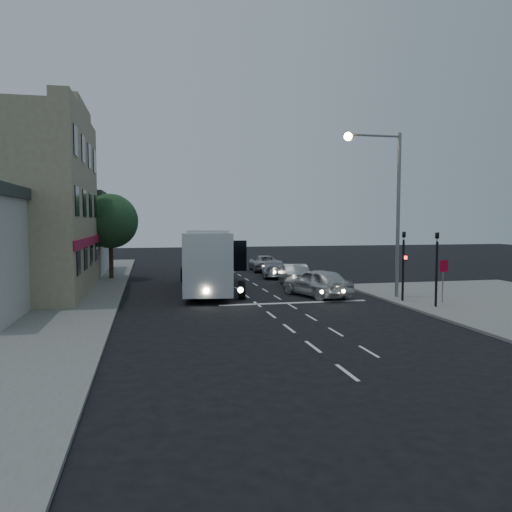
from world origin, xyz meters
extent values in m
plane|color=black|center=(0.00, 0.00, 0.00)|extent=(120.00, 120.00, 0.00)
cube|color=slate|center=(-13.00, 8.00, 0.06)|extent=(12.00, 50.00, 0.12)
cube|color=silver|center=(0.00, -10.00, 0.01)|extent=(0.12, 1.60, 0.01)
cube|color=silver|center=(0.00, -7.00, 0.01)|extent=(0.12, 1.60, 0.01)
cube|color=silver|center=(0.00, -4.00, 0.01)|extent=(0.12, 1.60, 0.01)
cube|color=silver|center=(0.00, -1.00, 0.01)|extent=(0.12, 1.60, 0.01)
cube|color=silver|center=(0.00, 2.00, 0.01)|extent=(0.12, 1.60, 0.01)
cube|color=silver|center=(0.00, 5.00, 0.01)|extent=(0.12, 1.60, 0.01)
cube|color=silver|center=(0.00, 8.00, 0.01)|extent=(0.12, 1.60, 0.01)
cube|color=silver|center=(0.00, 11.00, 0.01)|extent=(0.12, 1.60, 0.01)
cube|color=silver|center=(0.00, 14.00, 0.01)|extent=(0.12, 1.60, 0.01)
cube|color=silver|center=(0.00, 17.00, 0.01)|extent=(0.12, 1.60, 0.01)
cube|color=silver|center=(1.60, -8.00, 0.01)|extent=(0.10, 1.50, 0.01)
cube|color=silver|center=(1.60, -5.00, 0.01)|extent=(0.10, 1.50, 0.01)
cube|color=silver|center=(1.60, -2.00, 0.01)|extent=(0.10, 1.50, 0.01)
cube|color=silver|center=(1.60, 1.00, 0.01)|extent=(0.10, 1.50, 0.01)
cube|color=silver|center=(1.60, 4.00, 0.01)|extent=(0.10, 1.50, 0.01)
cube|color=silver|center=(1.60, 7.00, 0.01)|extent=(0.10, 1.50, 0.01)
cube|color=silver|center=(1.60, 10.00, 0.01)|extent=(0.10, 1.50, 0.01)
cube|color=silver|center=(1.60, 13.00, 0.01)|extent=(0.10, 1.50, 0.01)
cube|color=silver|center=(1.60, 16.00, 0.01)|extent=(0.10, 1.50, 0.01)
cube|color=silver|center=(1.60, 19.00, 0.01)|extent=(0.10, 1.50, 0.01)
cube|color=silver|center=(2.00, 2.00, 0.01)|extent=(8.00, 0.35, 0.01)
cube|color=silver|center=(-1.77, 8.23, 2.03)|extent=(4.14, 12.72, 3.33)
cube|color=silver|center=(-1.77, 8.23, 3.75)|extent=(3.68, 12.25, 0.19)
cube|color=black|center=(-1.77, 2.04, 2.55)|extent=(2.39, 0.42, 1.56)
cube|color=black|center=(-0.46, 8.75, 2.71)|extent=(1.34, 10.33, 0.94)
cube|color=black|center=(-3.08, 8.75, 2.71)|extent=(1.34, 10.33, 0.94)
cube|color=maroon|center=(-0.45, 9.28, 1.56)|extent=(0.75, 5.68, 1.46)
cube|color=maroon|center=(-3.10, 9.28, 1.56)|extent=(0.75, 5.68, 1.46)
cylinder|color=black|center=(-3.07, 3.86, 0.52)|extent=(0.49, 1.08, 1.04)
cylinder|color=black|center=(-0.47, 3.86, 0.52)|extent=(0.49, 1.08, 1.04)
cylinder|color=black|center=(-3.07, 10.84, 0.52)|extent=(0.49, 1.08, 1.04)
cylinder|color=black|center=(-0.47, 10.84, 0.52)|extent=(0.49, 1.08, 1.04)
cylinder|color=black|center=(-3.07, 12.61, 0.52)|extent=(0.49, 1.08, 1.04)
cylinder|color=black|center=(-0.47, 12.61, 0.52)|extent=(0.49, 1.08, 1.04)
cylinder|color=#FFF2CC|center=(-2.66, 1.97, 0.78)|extent=(0.28, 0.09, 0.27)
cylinder|color=#FFF2CC|center=(-0.89, 1.97, 0.78)|extent=(0.28, 0.09, 0.27)
imported|color=silver|center=(3.88, 3.80, 0.81)|extent=(3.33, 5.14, 1.63)
imported|color=#A3A3A3|center=(4.00, 8.85, 0.73)|extent=(2.13, 4.62, 1.47)
imported|color=#9FA0AC|center=(3.97, 13.97, 0.66)|extent=(2.65, 4.83, 1.33)
imported|color=#A0A0A0|center=(4.31, 18.90, 0.69)|extent=(2.63, 5.09, 1.37)
cylinder|color=black|center=(7.60, 0.80, 1.72)|extent=(0.12, 0.12, 3.20)
imported|color=black|center=(7.60, 0.80, 3.77)|extent=(0.15, 0.18, 0.90)
cube|color=black|center=(7.60, 0.62, 2.42)|extent=(0.25, 0.12, 0.30)
cube|color=#FF0C0C|center=(7.60, 0.55, 2.42)|extent=(0.16, 0.02, 0.18)
cylinder|color=black|center=(8.30, -1.20, 1.72)|extent=(0.12, 0.12, 3.20)
imported|color=black|center=(8.30, -1.20, 3.77)|extent=(0.18, 0.15, 0.90)
cylinder|color=slate|center=(9.30, -0.20, 1.12)|extent=(0.06, 0.06, 2.00)
cube|color=maroon|center=(9.30, -0.27, 2.02)|extent=(0.45, 0.03, 0.60)
cylinder|color=slate|center=(8.00, 2.20, 4.62)|extent=(0.20, 0.20, 9.00)
cylinder|color=slate|center=(6.50, 2.20, 8.92)|extent=(3.00, 0.12, 0.12)
sphere|color=#FFBF59|center=(5.00, 2.20, 8.82)|extent=(0.44, 0.44, 0.44)
cube|color=#8A7B5B|center=(-9.50, 8.00, 10.37)|extent=(1.00, 12.00, 0.50)
cube|color=#8A7B5B|center=(-9.50, 8.00, 10.87)|extent=(1.00, 6.00, 0.50)
cube|color=#A31134|center=(-8.95, 8.00, 3.12)|extent=(0.15, 12.00, 0.50)
cube|color=black|center=(-8.98, 3.50, 2.32)|extent=(0.06, 1.30, 1.50)
cube|color=black|center=(-8.98, 6.50, 2.32)|extent=(0.06, 1.30, 1.50)
cube|color=black|center=(-8.98, 9.50, 2.32)|extent=(0.06, 1.30, 1.50)
cube|color=black|center=(-8.98, 12.50, 2.32)|extent=(0.06, 1.30, 1.50)
cube|color=black|center=(-8.98, 3.50, 5.32)|extent=(0.06, 1.30, 1.50)
cube|color=black|center=(-8.98, 6.50, 5.32)|extent=(0.06, 1.30, 1.50)
cube|color=black|center=(-8.98, 9.50, 5.32)|extent=(0.06, 1.30, 1.50)
cube|color=black|center=(-8.98, 12.50, 5.32)|extent=(0.06, 1.30, 1.50)
cube|color=black|center=(-8.98, 3.50, 8.32)|extent=(0.06, 1.30, 1.50)
cube|color=black|center=(-8.98, 6.50, 8.32)|extent=(0.06, 1.30, 1.50)
cube|color=black|center=(-8.98, 9.50, 8.32)|extent=(0.06, 1.30, 1.50)
cube|color=black|center=(-8.98, 12.50, 8.32)|extent=(0.06, 1.30, 1.50)
cube|color=#B9B4AE|center=(-13.50, 20.00, 3.12)|extent=(9.00, 9.00, 6.00)
cube|color=#2D3530|center=(-13.50, 20.00, 6.37)|extent=(9.40, 9.40, 0.50)
cylinder|color=black|center=(-8.20, 15.00, 1.52)|extent=(0.32, 0.32, 2.80)
sphere|color=#16341A|center=(-8.20, 15.00, 4.32)|extent=(4.00, 4.00, 4.00)
sphere|color=#345F37|center=(-8.00, 15.60, 5.02)|extent=(2.60, 2.60, 2.60)
sphere|color=#16341A|center=(-8.50, 14.40, 4.72)|extent=(2.40, 2.40, 2.40)
camera|label=1|loc=(-5.48, -23.08, 4.31)|focal=35.00mm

